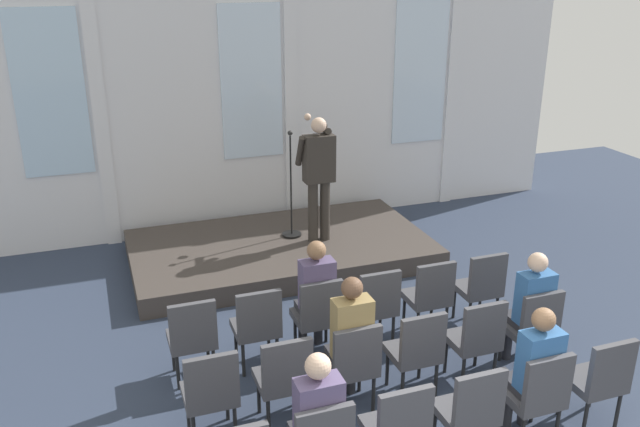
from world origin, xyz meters
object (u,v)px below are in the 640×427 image
chair_r2_c3 (471,408)px  chair_r2_c5 (600,377)px  speaker (318,170)px  audience_r2_c4 (534,367)px  chair_r1_c4 (477,336)px  chair_r0_c1 (257,323)px  chair_r2_c2 (398,426)px  chair_r0_c0 (192,335)px  chair_r0_c2 (318,313)px  chair_r1_c2 (353,361)px  chair_r1_c3 (417,348)px  audience_r1_c2 (350,336)px  audience_r1_c5 (530,304)px  audience_r0_c2 (316,292)px  chair_r1_c0 (211,390)px  chair_r1_c1 (284,375)px  audience_r2_c1 (317,417)px  chair_r1_c5 (533,325)px  mic_stand (291,214)px  chair_r2_c4 (538,392)px  chair_r0_c4 (430,293)px  chair_r0_c5 (481,284)px  chair_r0_c3 (376,303)px

chair_r2_c3 → chair_r2_c5: size_ratio=1.00×
speaker → audience_r2_c4: 4.35m
chair_r2_c5 → chair_r1_c4: bearing=124.4°
chair_r0_c1 → chair_r2_c2: 2.04m
chair_r0_c0 → chair_r2_c2: same height
chair_r0_c2 → chair_r1_c2: same height
chair_r0_c2 → chair_r1_c3: size_ratio=1.00×
audience_r1_c2 → audience_r2_c4: size_ratio=1.04×
audience_r1_c5 → chair_r2_c5: bearing=-90.0°
audience_r0_c2 → audience_r1_c5: (1.98, -0.96, -0.01)m
chair_r1_c0 → chair_r1_c2: bearing=0.0°
speaker → chair_r1_c3: 3.49m
chair_r1_c1 → audience_r2_c1: bearing=-90.0°
chair_r1_c3 → chair_r1_c5: same height
chair_r0_c0 → chair_r1_c2: size_ratio=1.00×
mic_stand → chair_r2_c4: mic_stand is taller
chair_r0_c2 → chair_r1_c0: same height
mic_stand → audience_r2_c4: bearing=-80.3°
chair_r2_c2 → chair_r2_c5: size_ratio=1.00×
mic_stand → chair_r1_c2: 3.71m
chair_r0_c4 → chair_r1_c5: (0.66, -0.97, 0.00)m
audience_r0_c2 → chair_r2_c2: bearing=-90.0°
chair_r1_c3 → audience_r1_c2: bearing=173.2°
chair_r1_c1 → audience_r1_c2: size_ratio=0.69×
mic_stand → chair_r1_c2: bearing=-98.4°
chair_r0_c5 → chair_r2_c5: same height
chair_r0_c4 → chair_r2_c5: 2.04m
chair_r0_c3 → chair_r2_c3: same height
mic_stand → chair_r0_c5: bearing=-61.9°
mic_stand → audience_r1_c5: 3.86m
audience_r1_c2 → chair_r0_c3: bearing=53.3°
chair_r2_c5 → chair_r1_c0: bearing=163.7°
chair_r0_c1 → chair_r2_c5: bearing=-36.1°
chair_r0_c2 → chair_r2_c3: (0.66, -1.93, 0.00)m
chair_r1_c2 → audience_r0_c2: bearing=90.0°
audience_r2_c4 → audience_r1_c5: bearing=55.6°
chair_r0_c5 → chair_r2_c3: 2.34m
speaker → chair_r1_c3: (-0.20, -3.40, -0.78)m
chair_r1_c5 → chair_r2_c5: bearing=-90.0°
chair_r1_c2 → chair_r1_c4: size_ratio=1.00×
audience_r0_c2 → chair_r2_c4: audience_r0_c2 is taller
speaker → chair_r1_c3: bearing=-93.3°
chair_r0_c4 → chair_r1_c4: 0.97m
mic_stand → chair_r2_c2: 4.66m
chair_r2_c4 → audience_r2_c4: 0.21m
audience_r1_c2 → audience_r2_c4: 1.64m
audience_r2_c4 → chair_r1_c0: bearing=161.5°
mic_stand → chair_r2_c5: 4.85m
chair_r2_c2 → chair_r2_c4: bearing=0.0°
chair_r0_c5 → chair_r1_c4: (-0.66, -0.97, 0.00)m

